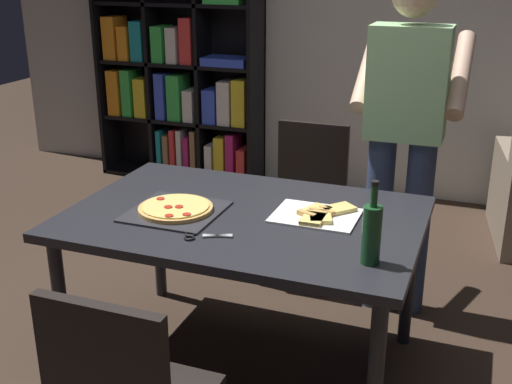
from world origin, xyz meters
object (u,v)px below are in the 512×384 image
(chair_far_side, at_px, (307,192))
(wine_bottle, at_px, (372,233))
(person_serving_pizza, at_px, (405,128))
(kitchen_scissors, at_px, (200,236))
(bookshelf, at_px, (181,77))
(pepperoni_pizza_on_tray, at_px, (176,209))
(dining_table, at_px, (244,229))

(chair_far_side, height_order, wine_bottle, wine_bottle)
(chair_far_side, distance_m, wine_bottle, 1.46)
(person_serving_pizza, distance_m, kitchen_scissors, 1.26)
(bookshelf, relative_size, pepperoni_pizza_on_tray, 5.06)
(chair_far_side, xyz_separation_m, person_serving_pizza, (0.56, -0.22, 0.49))
(chair_far_side, height_order, pepperoni_pizza_on_tray, chair_far_side)
(dining_table, xyz_separation_m, kitchen_scissors, (-0.07, -0.29, 0.08))
(dining_table, height_order, bookshelf, bookshelf)
(dining_table, bearing_deg, kitchen_scissors, -104.30)
(bookshelf, bearing_deg, dining_table, -57.74)
(pepperoni_pizza_on_tray, bearing_deg, bookshelf, 116.24)
(bookshelf, relative_size, kitchen_scissors, 9.85)
(person_serving_pizza, bearing_deg, chair_far_side, 158.47)
(chair_far_side, bearing_deg, person_serving_pizza, -21.53)
(wine_bottle, bearing_deg, chair_far_side, 115.34)
(dining_table, height_order, kitchen_scissors, kitchen_scissors)
(person_serving_pizza, bearing_deg, pepperoni_pizza_on_tray, -134.19)
(dining_table, height_order, person_serving_pizza, person_serving_pizza)
(chair_far_side, bearing_deg, wine_bottle, -64.66)
(bookshelf, bearing_deg, wine_bottle, -51.61)
(chair_far_side, relative_size, kitchen_scissors, 4.55)
(dining_table, relative_size, bookshelf, 0.78)
(wine_bottle, relative_size, kitchen_scissors, 1.60)
(dining_table, relative_size, wine_bottle, 4.80)
(kitchen_scissors, bearing_deg, pepperoni_pizza_on_tray, 136.47)
(person_serving_pizza, xyz_separation_m, kitchen_scissors, (-0.63, -1.07, -0.24))
(chair_far_side, bearing_deg, dining_table, -90.00)
(chair_far_side, distance_m, pepperoni_pizza_on_tray, 1.15)
(bookshelf, height_order, kitchen_scissors, bookshelf)
(dining_table, height_order, wine_bottle, wine_bottle)
(dining_table, relative_size, person_serving_pizza, 0.87)
(chair_far_side, relative_size, wine_bottle, 2.85)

